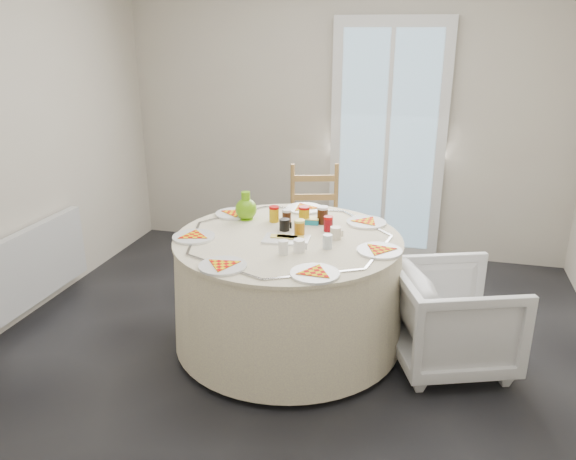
% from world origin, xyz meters
% --- Properties ---
extents(floor, '(4.00, 4.00, 0.00)m').
position_xyz_m(floor, '(0.00, 0.00, 0.00)').
color(floor, black).
rests_on(floor, ground).
extents(wall_back, '(4.00, 0.02, 2.60)m').
position_xyz_m(wall_back, '(0.00, 2.00, 1.30)').
color(wall_back, '#BCB5A3').
rests_on(wall_back, floor).
extents(glass_door, '(1.00, 0.08, 2.10)m').
position_xyz_m(glass_door, '(0.40, 1.95, 1.05)').
color(glass_door, silver).
rests_on(glass_door, floor).
extents(radiator, '(0.07, 1.00, 0.55)m').
position_xyz_m(radiator, '(-1.94, 0.20, 0.38)').
color(radiator, silver).
rests_on(radiator, floor).
extents(table, '(1.48, 1.48, 0.75)m').
position_xyz_m(table, '(-0.05, 0.19, 0.38)').
color(table, '#F6EFB2').
rests_on(table, floor).
extents(wooden_chair, '(0.52, 0.51, 0.95)m').
position_xyz_m(wooden_chair, '(-0.09, 1.26, 0.47)').
color(wooden_chair, olive).
rests_on(wooden_chair, floor).
extents(armchair, '(0.83, 0.86, 0.70)m').
position_xyz_m(armchair, '(0.99, 0.20, 0.39)').
color(armchair, silver).
rests_on(armchair, floor).
extents(place_settings, '(1.71, 1.71, 0.03)m').
position_xyz_m(place_settings, '(-0.05, 0.19, 0.77)').
color(place_settings, white).
rests_on(place_settings, table).
extents(jar_cluster, '(0.50, 0.38, 0.13)m').
position_xyz_m(jar_cluster, '(-0.03, 0.42, 0.82)').
color(jar_cluster, brown).
rests_on(jar_cluster, table).
extents(butter_tub, '(0.11, 0.08, 0.04)m').
position_xyz_m(butter_tub, '(0.04, 0.49, 0.79)').
color(butter_tub, teal).
rests_on(butter_tub, table).
extents(green_pitcher, '(0.20, 0.20, 0.19)m').
position_xyz_m(green_pitcher, '(-0.42, 0.47, 0.87)').
color(green_pitcher, '#5FA50E').
rests_on(green_pitcher, table).
extents(cheese_platter, '(0.30, 0.20, 0.04)m').
position_xyz_m(cheese_platter, '(-0.04, 0.14, 0.77)').
color(cheese_platter, white).
rests_on(cheese_platter, table).
extents(mugs_glasses, '(0.66, 0.66, 0.09)m').
position_xyz_m(mugs_glasses, '(0.08, 0.20, 0.81)').
color(mugs_glasses, gray).
rests_on(mugs_glasses, table).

